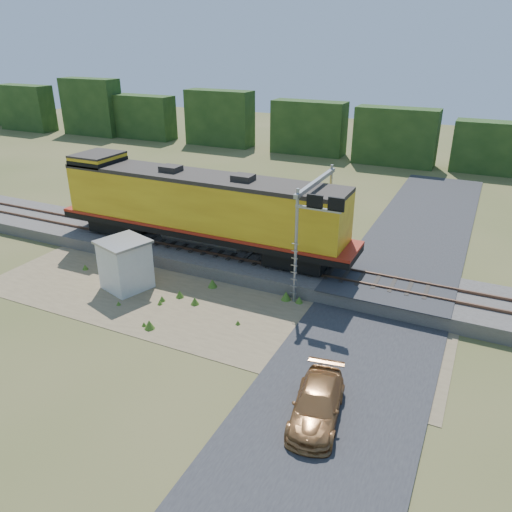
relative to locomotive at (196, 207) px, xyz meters
The scene contains 11 objects.
ground 8.83m from the locomotive, 47.92° to the right, with size 140.00×140.00×0.00m, color #475123.
ballast 6.27m from the locomotive, ahead, with size 70.00×5.00×0.80m, color slate.
rails 6.04m from the locomotive, ahead, with size 70.00×1.54×0.16m.
dirt_shoulder 7.38m from the locomotive, 58.14° to the right, with size 26.00×8.00×0.03m, color #8C7754.
road 13.92m from the locomotive, 22.95° to the right, with size 7.00×66.00×0.86m.
tree_line_north 32.46m from the locomotive, 80.39° to the left, with size 130.00×3.00×6.50m.
weed_clumps 7.15m from the locomotive, 71.99° to the right, with size 15.00×6.20×0.56m, color #436C1E, non-canonical shape.
locomotive is the anchor object (origin of this frame).
shed 5.99m from the locomotive, 105.26° to the right, with size 3.12×3.12×2.95m.
signal_gantry 8.30m from the locomotive, ahead, with size 2.55×6.20×6.44m.
car 16.52m from the locomotive, 42.41° to the right, with size 1.77×4.35×1.26m, color #9E6A3A.
Camera 1 is at (10.97, -19.50, 13.41)m, focal length 35.00 mm.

